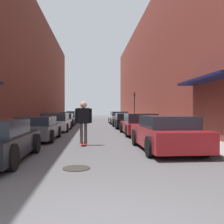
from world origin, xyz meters
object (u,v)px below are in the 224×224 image
Objects in this scene: parked_car_left_4 at (68,118)px; parked_car_right_1 at (140,124)px; parked_car_left_2 at (56,122)px; manhole_cover at (77,168)px; parked_car_left_5 at (73,116)px; parked_car_right_2 at (126,121)px; skateboarder at (84,118)px; parked_car_left_3 at (63,120)px; parked_car_right_3 at (119,118)px; traffic_light at (134,104)px; parked_car_left_1 at (37,129)px; parked_car_right_0 at (166,133)px.

parked_car_right_1 is (5.67, -13.58, -0.01)m from parked_car_left_4.
manhole_cover is at bearing -79.21° from parked_car_left_2.
parked_car_right_2 is at bearing -67.92° from parked_car_left_5.
parked_car_left_5 is at bearing 95.49° from skateboarder.
parked_car_left_3 is 10.14m from parked_car_right_1.
parked_car_left_2 is 6.31m from parked_car_right_1.
parked_car_right_3 is 2.28m from traffic_light.
parked_car_left_5 is at bearing 89.92° from parked_car_left_2.
skateboarder is (2.35, -12.85, 0.55)m from parked_car_left_3.
parked_car_left_2 is at bearing -88.87° from parked_car_left_4.
parked_car_left_4 is 0.95× the size of parked_car_right_1.
traffic_light is at bearing 49.42° from parked_car_left_2.
parked_car_left_5 is (0.11, 21.30, 0.08)m from parked_car_left_1.
parked_car_left_1 is 21.30m from parked_car_left_5.
parked_car_left_2 is 7.86m from skateboarder.
parked_car_right_2 reaches higher than parked_car_left_1.
parked_car_right_2 is at bearing -106.78° from traffic_light.
parked_car_right_3 reaches higher than parked_car_right_2.
parked_car_left_4 is 0.97× the size of parked_car_right_2.
parked_car_right_2 is (5.36, 2.58, -0.01)m from parked_car_left_2.
parked_car_right_0 is at bearing -91.38° from parked_car_right_1.
parked_car_right_0 reaches higher than parked_car_left_4.
parked_car_right_2 is at bearing -90.54° from parked_car_right_3.
parked_car_left_4 is at bearing 105.82° from parked_car_right_0.
traffic_light is (7.17, 2.93, 1.58)m from parked_car_left_3.
parked_car_right_3 is (5.40, -7.10, -0.00)m from parked_car_left_5.
parked_car_right_1 reaches higher than parked_car_left_2.
parked_car_left_2 is 0.99× the size of parked_car_right_2.
parked_car_right_1 is (5.55, -8.49, 0.04)m from parked_car_left_3.
parked_car_right_3 is 6.57× the size of manhole_cover.
manhole_cover is at bearing -90.34° from skateboarder.
parked_car_left_5 is at bearing 89.39° from parked_car_left_3.
parked_car_right_3 is at bearing 31.03° from parked_car_left_3.
parked_car_right_3 is 1.40× the size of traffic_light.
parked_car_right_1 reaches higher than parked_car_left_4.
parked_car_right_1 is at bearing -56.79° from parked_car_left_3.
parked_car_right_1 reaches higher than parked_car_left_1.
parked_car_right_2 is at bearing 91.02° from parked_car_right_1.
parked_car_left_4 is at bearing 96.28° from manhole_cover.
manhole_cover is 0.21× the size of traffic_light.
parked_car_left_1 is 1.20× the size of traffic_light.
parked_car_right_0 is at bearing -74.18° from parked_car_left_4.
parked_car_left_1 is at bearing -117.40° from traffic_light.
parked_car_right_3 is (5.63, -1.77, 0.02)m from parked_car_left_4.
traffic_light is at bearing 73.01° from skateboarder.
skateboarder is at bearing -39.84° from parked_car_left_1.
parked_car_left_2 is 1.03× the size of parked_car_left_5.
manhole_cover is at bearing -103.64° from traffic_light.
traffic_light reaches higher than parked_car_left_4.
skateboarder reaches higher than parked_car_left_2.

